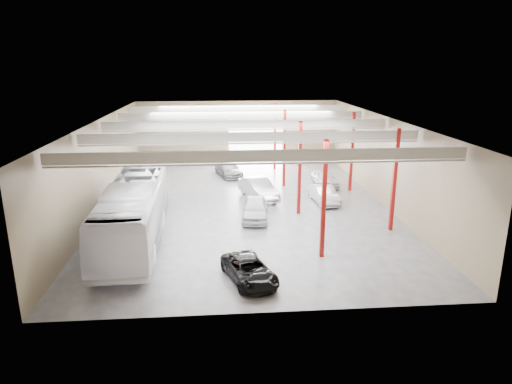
{
  "coord_description": "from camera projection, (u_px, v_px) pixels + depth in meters",
  "views": [
    {
      "loc": [
        -2.13,
        -34.58,
        11.16
      ],
      "look_at": [
        0.43,
        -3.5,
        2.2
      ],
      "focal_mm": 32.0,
      "sensor_mm": 36.0,
      "label": 1
    }
  ],
  "objects": [
    {
      "name": "car_right_far",
      "position": [
        325.0,
        178.0,
        42.31
      ],
      "size": [
        2.08,
        4.43,
        1.47
      ],
      "primitive_type": "imported",
      "rotation": [
        0.0,
        0.0,
        0.08
      ],
      "color": "silver",
      "rests_on": "ground"
    },
    {
      "name": "depot_shell",
      "position": [
        248.0,
        144.0,
        35.48
      ],
      "size": [
        22.12,
        32.12,
        7.06
      ],
      "color": "#4B4B50",
      "rests_on": "ground"
    },
    {
      "name": "coach_bus",
      "position": [
        134.0,
        213.0,
        28.87
      ],
      "size": [
        3.69,
        13.96,
        3.86
      ],
      "primitive_type": "imported",
      "rotation": [
        0.0,
        0.0,
        0.03
      ],
      "color": "white",
      "rests_on": "ground"
    },
    {
      "name": "car_row_a",
      "position": [
        255.0,
        209.0,
        33.32
      ],
      "size": [
        2.3,
        4.8,
        1.58
      ],
      "primitive_type": "imported",
      "rotation": [
        0.0,
        0.0,
        -0.1
      ],
      "color": "silver",
      "rests_on": "ground"
    },
    {
      "name": "car_right_near",
      "position": [
        324.0,
        194.0,
        37.23
      ],
      "size": [
        2.0,
        4.5,
        1.44
      ],
      "primitive_type": "imported",
      "rotation": [
        0.0,
        0.0,
        0.11
      ],
      "color": "#A7A6AB",
      "rests_on": "ground"
    },
    {
      "name": "black_sedan",
      "position": [
        249.0,
        270.0,
        23.9
      ],
      "size": [
        3.23,
        4.79,
        1.22
      ],
      "primitive_type": "imported",
      "rotation": [
        0.0,
        0.0,
        0.3
      ],
      "color": "black",
      "rests_on": "ground"
    },
    {
      "name": "car_row_b",
      "position": [
        259.0,
        189.0,
        38.34
      ],
      "size": [
        3.32,
        5.46,
        1.7
      ],
      "primitive_type": "imported",
      "rotation": [
        0.0,
        0.0,
        0.32
      ],
      "color": "#ACACB1",
      "rests_on": "ground"
    },
    {
      "name": "car_row_c",
      "position": [
        229.0,
        169.0,
        45.94
      ],
      "size": [
        3.14,
        5.1,
        1.38
      ],
      "primitive_type": "imported",
      "rotation": [
        0.0,
        0.0,
        0.27
      ],
      "color": "slate",
      "rests_on": "ground"
    }
  ]
}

